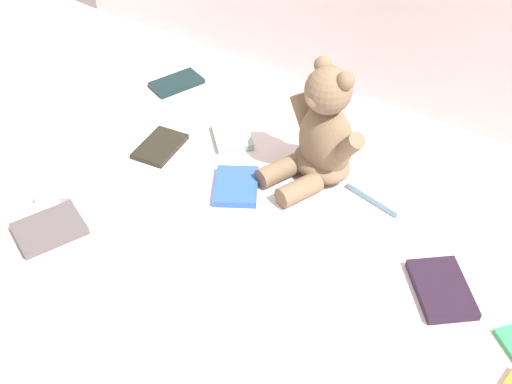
# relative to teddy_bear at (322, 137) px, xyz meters

# --- Properties ---
(ground_plane) EXTENTS (3.20, 3.20, 0.00)m
(ground_plane) POSITION_rel_teddy_bear_xyz_m (-0.04, -0.12, -0.10)
(ground_plane) COLOR silver
(teddy_bear) EXTENTS (0.22, 0.23, 0.27)m
(teddy_bear) POSITION_rel_teddy_bear_xyz_m (0.00, 0.00, 0.00)
(teddy_bear) COLOR #7A6047
(teddy_bear) RESTS_ON ground_plane
(book_case_0) EXTENTS (0.12, 0.12, 0.02)m
(book_case_0) POSITION_rel_teddy_bear_xyz_m (-0.44, -0.35, -0.09)
(book_case_0) COLOR white
(book_case_0) RESTS_ON ground_plane
(book_case_1) EXTENTS (0.13, 0.13, 0.02)m
(book_case_1) POSITION_rel_teddy_bear_xyz_m (-0.23, -0.00, -0.09)
(book_case_1) COLOR #8DA79D
(book_case_1) RESTS_ON ground_plane
(book_case_3) EXTENTS (0.16, 0.17, 0.02)m
(book_case_3) POSITION_rel_teddy_bear_xyz_m (0.34, -0.17, -0.09)
(book_case_3) COLOR black
(book_case_3) RESTS_ON ground_plane
(book_case_4) EXTENTS (0.14, 0.15, 0.02)m
(book_case_4) POSITION_rel_teddy_bear_xyz_m (-0.13, -0.14, -0.09)
(book_case_4) COLOR blue
(book_case_4) RESTS_ON ground_plane
(book_case_5) EXTENTS (0.10, 0.13, 0.01)m
(book_case_5) POSITION_rel_teddy_bear_xyz_m (-0.35, -0.12, -0.09)
(book_case_5) COLOR black
(book_case_5) RESTS_ON ground_plane
(book_case_6) EXTENTS (0.14, 0.16, 0.02)m
(book_case_6) POSITION_rel_teddy_bear_xyz_m (-0.37, -0.45, -0.09)
(book_case_6) COLOR #574D4F
(book_case_6) RESTS_ON ground_plane
(book_case_7) EXTENTS (0.15, 0.12, 0.02)m
(book_case_7) POSITION_rel_teddy_bear_xyz_m (0.15, 0.02, -0.09)
(book_case_7) COLOR #7BAACA
(book_case_7) RESTS_ON ground_plane
(book_case_9) EXTENTS (0.12, 0.15, 0.01)m
(book_case_9) POSITION_rel_teddy_bear_xyz_m (-0.49, 0.12, -0.09)
(book_case_9) COLOR black
(book_case_9) RESTS_ON ground_plane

